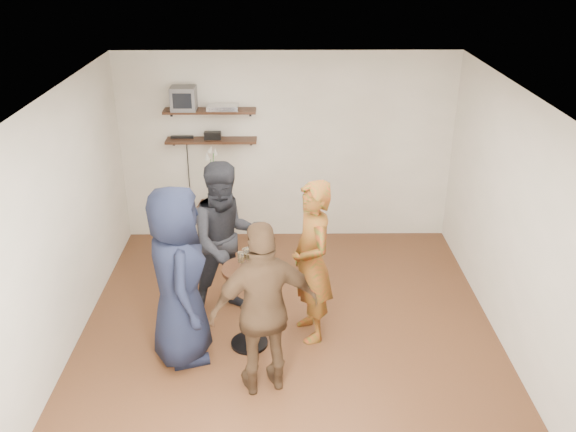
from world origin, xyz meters
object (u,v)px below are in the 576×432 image
object	(u,v)px
side_table	(215,213)
drinks_table	(248,296)
dvd_deck	(223,107)
person_brown	(265,310)
crt_monitor	(184,98)
person_dark	(227,241)
person_navy	(178,277)
radio	(213,136)
person_plaid	(312,262)

from	to	relation	value
side_table	drinks_table	size ratio (longest dim) A/B	0.62
side_table	dvd_deck	bearing A→B (deg)	49.71
side_table	person_brown	bearing A→B (deg)	-75.52
crt_monitor	person_brown	world-z (taller)	crt_monitor
person_dark	person_navy	world-z (taller)	person_navy
radio	drinks_table	world-z (taller)	radio
person_dark	person_brown	distance (m)	1.36
radio	crt_monitor	bearing A→B (deg)	180.00
dvd_deck	radio	size ratio (longest dim) A/B	1.82
side_table	person_plaid	world-z (taller)	person_plaid
person_dark	crt_monitor	bearing A→B (deg)	88.01
dvd_deck	person_plaid	bearing A→B (deg)	-65.03
side_table	person_brown	xyz separation A→B (m)	(0.76, -2.95, 0.39)
dvd_deck	drinks_table	size ratio (longest dim) A/B	0.43
radio	person_dark	xyz separation A→B (m)	(0.31, -1.85, -0.62)
crt_monitor	person_navy	distance (m)	2.88
dvd_deck	drinks_table	xyz separation A→B (m)	(0.41, -2.48, -1.30)
dvd_deck	side_table	bearing A→B (deg)	-130.29
dvd_deck	person_navy	bearing A→B (deg)	-95.29
radio	side_table	distance (m)	1.06
radio	person_navy	distance (m)	2.72
crt_monitor	person_navy	bearing A→B (deg)	-84.62
radio	side_table	world-z (taller)	radio
side_table	person_brown	distance (m)	3.07
dvd_deck	side_table	size ratio (longest dim) A/B	0.70
crt_monitor	drinks_table	size ratio (longest dim) A/B	0.35
side_table	crt_monitor	bearing A→B (deg)	151.33
drinks_table	person_plaid	world-z (taller)	person_plaid
person_plaid	dvd_deck	bearing A→B (deg)	-171.20
dvd_deck	person_brown	xyz separation A→B (m)	(0.60, -3.14, -1.03)
drinks_table	person_brown	world-z (taller)	person_brown
radio	person_brown	xyz separation A→B (m)	(0.76, -3.14, -0.65)
crt_monitor	radio	size ratio (longest dim) A/B	1.45
crt_monitor	person_brown	xyz separation A→B (m)	(1.10, -3.14, -1.15)
drinks_table	side_table	bearing A→B (deg)	103.95
person_plaid	radio	bearing A→B (deg)	-168.18
dvd_deck	radio	bearing A→B (deg)	180.00
person_brown	radio	bearing A→B (deg)	-92.76
crt_monitor	drinks_table	world-z (taller)	crt_monitor
dvd_deck	person_dark	bearing A→B (deg)	-84.96
drinks_table	person_navy	world-z (taller)	person_navy
person_plaid	person_navy	world-z (taller)	person_navy
person_dark	dvd_deck	bearing A→B (deg)	73.45
person_dark	person_navy	xyz separation A→B (m)	(-0.41, -0.80, 0.03)
dvd_deck	person_navy	xyz separation A→B (m)	(-0.25, -2.65, -0.97)
crt_monitor	person_plaid	bearing A→B (deg)	-55.72
side_table	drinks_table	distance (m)	2.37
side_table	person_dark	size ratio (longest dim) A/B	0.32
crt_monitor	dvd_deck	distance (m)	0.51
crt_monitor	person_dark	size ratio (longest dim) A/B	0.18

